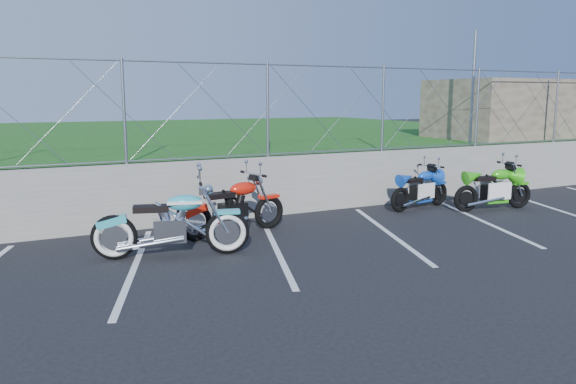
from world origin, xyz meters
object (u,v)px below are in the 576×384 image
cruiser_turquoise (173,226)px  sportbike_green (494,190)px  naked_orange (235,209)px  sportbike_blue (421,190)px

cruiser_turquoise → sportbike_green: 7.63m
cruiser_turquoise → sportbike_green: bearing=18.9°
cruiser_turquoise → sportbike_green: (7.61, 0.48, -0.04)m
cruiser_turquoise → naked_orange: 1.73m
sportbike_blue → sportbike_green: bearing=-42.8°
cruiser_turquoise → sportbike_green: size_ratio=1.20×
sportbike_green → cruiser_turquoise: bearing=-167.9°
cruiser_turquoise → naked_orange: (1.44, 0.95, -0.02)m
cruiser_turquoise → naked_orange: size_ratio=1.09×
sportbike_green → naked_orange: bearing=-175.9°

